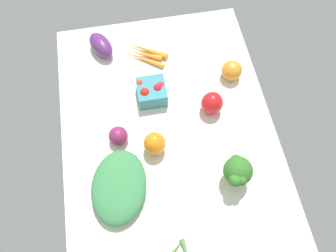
{
  "coord_description": "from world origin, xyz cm",
  "views": [
    {
      "loc": [
        -50.46,
        9.03,
        111.25
      ],
      "look_at": [
        0.0,
        0.0,
        4.0
      ],
      "focal_mm": 35.78,
      "sensor_mm": 36.0,
      "label": 1
    }
  ],
  "objects_px": {
    "leafy_greens_clump": "(119,186)",
    "broccoli_head": "(238,171)",
    "bell_pepper_orange": "(155,144)",
    "red_onion_near_basket": "(118,136)",
    "eggplant": "(101,45)",
    "bell_pepper_red": "(212,103)",
    "berry_basket": "(152,92)",
    "carrot_bunch": "(146,54)",
    "heirloom_tomato_orange": "(232,70)"
  },
  "relations": [
    {
      "from": "heirloom_tomato_orange",
      "to": "red_onion_near_basket",
      "type": "relative_size",
      "value": 1.16
    },
    {
      "from": "bell_pepper_red",
      "to": "eggplant",
      "type": "relative_size",
      "value": 0.72
    },
    {
      "from": "carrot_bunch",
      "to": "leafy_greens_clump",
      "type": "bearing_deg",
      "value": 162.37
    },
    {
      "from": "red_onion_near_basket",
      "to": "carrot_bunch",
      "type": "height_order",
      "value": "red_onion_near_basket"
    },
    {
      "from": "eggplant",
      "to": "leafy_greens_clump",
      "type": "bearing_deg",
      "value": -26.03
    },
    {
      "from": "eggplant",
      "to": "carrot_bunch",
      "type": "relative_size",
      "value": 0.74
    },
    {
      "from": "red_onion_near_basket",
      "to": "leafy_greens_clump",
      "type": "relative_size",
      "value": 0.27
    },
    {
      "from": "bell_pepper_red",
      "to": "eggplant",
      "type": "xyz_separation_m",
      "value": [
        0.34,
        0.37,
        -0.01
      ]
    },
    {
      "from": "heirloom_tomato_orange",
      "to": "leafy_greens_clump",
      "type": "distance_m",
      "value": 0.6
    },
    {
      "from": "bell_pepper_orange",
      "to": "eggplant",
      "type": "xyz_separation_m",
      "value": [
        0.46,
        0.14,
        -0.01
      ]
    },
    {
      "from": "bell_pepper_red",
      "to": "berry_basket",
      "type": "bearing_deg",
      "value": 66.01
    },
    {
      "from": "bell_pepper_orange",
      "to": "eggplant",
      "type": "distance_m",
      "value": 0.48
    },
    {
      "from": "bell_pepper_red",
      "to": "berry_basket",
      "type": "distance_m",
      "value": 0.22
    },
    {
      "from": "heirloom_tomato_orange",
      "to": "carrot_bunch",
      "type": "xyz_separation_m",
      "value": [
        0.15,
        0.31,
        -0.03
      ]
    },
    {
      "from": "broccoli_head",
      "to": "heirloom_tomato_orange",
      "type": "height_order",
      "value": "broccoli_head"
    },
    {
      "from": "heirloom_tomato_orange",
      "to": "red_onion_near_basket",
      "type": "distance_m",
      "value": 0.49
    },
    {
      "from": "eggplant",
      "to": "carrot_bunch",
      "type": "xyz_separation_m",
      "value": [
        -0.06,
        -0.17,
        -0.02
      ]
    },
    {
      "from": "bell_pepper_orange",
      "to": "carrot_bunch",
      "type": "relative_size",
      "value": 0.55
    },
    {
      "from": "bell_pepper_red",
      "to": "broccoli_head",
      "type": "bearing_deg",
      "value": -176.73
    },
    {
      "from": "carrot_bunch",
      "to": "eggplant",
      "type": "bearing_deg",
      "value": 71.76
    },
    {
      "from": "broccoli_head",
      "to": "bell_pepper_red",
      "type": "distance_m",
      "value": 0.27
    },
    {
      "from": "red_onion_near_basket",
      "to": "berry_basket",
      "type": "height_order",
      "value": "berry_basket"
    },
    {
      "from": "bell_pepper_orange",
      "to": "leafy_greens_clump",
      "type": "distance_m",
      "value": 0.18
    },
    {
      "from": "carrot_bunch",
      "to": "bell_pepper_orange",
      "type": "bearing_deg",
      "value": 175.87
    },
    {
      "from": "eggplant",
      "to": "berry_basket",
      "type": "distance_m",
      "value": 0.3
    },
    {
      "from": "carrot_bunch",
      "to": "leafy_greens_clump",
      "type": "height_order",
      "value": "leafy_greens_clump"
    },
    {
      "from": "eggplant",
      "to": "bell_pepper_red",
      "type": "bearing_deg",
      "value": 20.96
    },
    {
      "from": "leafy_greens_clump",
      "to": "broccoli_head",
      "type": "bearing_deg",
      "value": -94.48
    },
    {
      "from": "bell_pepper_red",
      "to": "carrot_bunch",
      "type": "distance_m",
      "value": 0.35
    },
    {
      "from": "leafy_greens_clump",
      "to": "carrot_bunch",
      "type": "bearing_deg",
      "value": -17.63
    },
    {
      "from": "eggplant",
      "to": "leafy_greens_clump",
      "type": "distance_m",
      "value": 0.58
    },
    {
      "from": "broccoli_head",
      "to": "carrot_bunch",
      "type": "height_order",
      "value": "broccoli_head"
    },
    {
      "from": "bell_pepper_orange",
      "to": "carrot_bunch",
      "type": "height_order",
      "value": "bell_pepper_orange"
    },
    {
      "from": "broccoli_head",
      "to": "bell_pepper_orange",
      "type": "relative_size",
      "value": 1.29
    },
    {
      "from": "eggplant",
      "to": "carrot_bunch",
      "type": "height_order",
      "value": "eggplant"
    },
    {
      "from": "berry_basket",
      "to": "broccoli_head",
      "type": "bearing_deg",
      "value": -148.63
    },
    {
      "from": "bell_pepper_orange",
      "to": "leafy_greens_clump",
      "type": "height_order",
      "value": "bell_pepper_orange"
    },
    {
      "from": "broccoli_head",
      "to": "leafy_greens_clump",
      "type": "xyz_separation_m",
      "value": [
        0.03,
        0.38,
        -0.04
      ]
    },
    {
      "from": "heirloom_tomato_orange",
      "to": "carrot_bunch",
      "type": "distance_m",
      "value": 0.34
    },
    {
      "from": "broccoli_head",
      "to": "carrot_bunch",
      "type": "distance_m",
      "value": 0.6
    },
    {
      "from": "broccoli_head",
      "to": "leafy_greens_clump",
      "type": "distance_m",
      "value": 0.38
    },
    {
      "from": "red_onion_near_basket",
      "to": "leafy_greens_clump",
      "type": "xyz_separation_m",
      "value": [
        -0.18,
        0.02,
        0.0
      ]
    },
    {
      "from": "bell_pepper_orange",
      "to": "carrot_bunch",
      "type": "bearing_deg",
      "value": -4.13
    },
    {
      "from": "bell_pepper_red",
      "to": "heirloom_tomato_orange",
      "type": "bearing_deg",
      "value": -40.04
    },
    {
      "from": "heirloom_tomato_orange",
      "to": "berry_basket",
      "type": "relative_size",
      "value": 0.75
    },
    {
      "from": "bell_pepper_orange",
      "to": "carrot_bunch",
      "type": "distance_m",
      "value": 0.4
    },
    {
      "from": "red_onion_near_basket",
      "to": "eggplant",
      "type": "relative_size",
      "value": 0.52
    },
    {
      "from": "bell_pepper_red",
      "to": "leafy_greens_clump",
      "type": "distance_m",
      "value": 0.44
    },
    {
      "from": "broccoli_head",
      "to": "berry_basket",
      "type": "relative_size",
      "value": 1.18
    },
    {
      "from": "red_onion_near_basket",
      "to": "eggplant",
      "type": "height_order",
      "value": "eggplant"
    }
  ]
}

